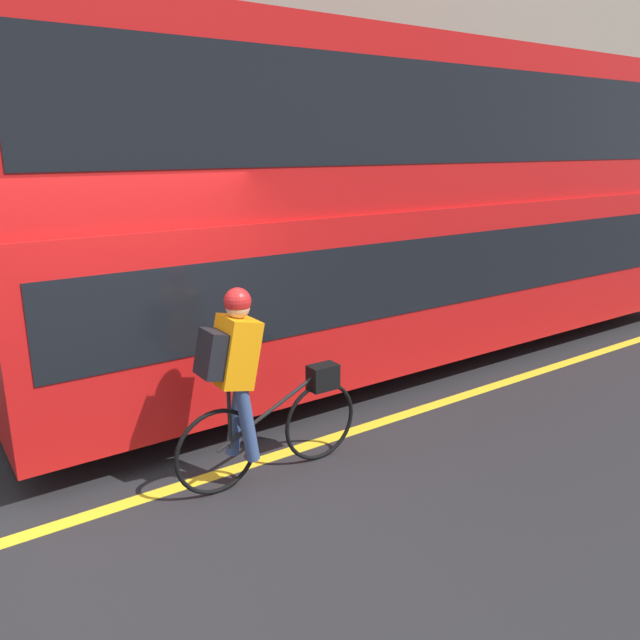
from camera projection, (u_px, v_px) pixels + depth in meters
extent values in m
plane|color=#232326|center=(150.00, 510.00, 4.81)|extent=(80.00, 80.00, 0.00)
cube|color=yellow|center=(142.00, 498.00, 4.96)|extent=(50.00, 0.14, 0.01)
cube|color=#A8A399|center=(27.00, 346.00, 8.52)|extent=(60.00, 1.66, 0.12)
cylinder|color=black|center=(541.00, 291.00, 9.99)|extent=(0.91, 0.30, 0.91)
cylinder|color=black|center=(185.00, 365.00, 6.64)|extent=(0.91, 0.30, 0.91)
cube|color=red|center=(401.00, 268.00, 8.12)|extent=(9.83, 2.45, 1.78)
cube|color=black|center=(401.00, 252.00, 8.07)|extent=(9.44, 2.47, 0.79)
cube|color=red|center=(406.00, 126.00, 7.65)|extent=(9.83, 2.35, 1.75)
cube|color=black|center=(406.00, 119.00, 7.62)|extent=(9.44, 2.37, 0.98)
torus|color=black|center=(320.00, 421.00, 5.51)|extent=(0.73, 0.04, 0.73)
torus|color=black|center=(217.00, 452.00, 4.96)|extent=(0.73, 0.04, 0.73)
cylinder|color=black|center=(271.00, 410.00, 5.17)|extent=(1.01, 0.03, 0.49)
cylinder|color=black|center=(230.00, 417.00, 4.95)|extent=(0.03, 0.03, 0.53)
cube|color=black|center=(323.00, 377.00, 5.41)|extent=(0.26, 0.16, 0.22)
cube|color=orange|center=(235.00, 352.00, 4.84)|extent=(0.37, 0.32, 0.58)
cube|color=black|center=(211.00, 354.00, 4.73)|extent=(0.21, 0.26, 0.38)
cylinder|color=#384C7A|center=(237.00, 416.00, 5.10)|extent=(0.22, 0.11, 0.65)
cylinder|color=#384C7A|center=(247.00, 424.00, 4.96)|extent=(0.20, 0.11, 0.65)
sphere|color=tan|center=(238.00, 307.00, 4.77)|extent=(0.19, 0.19, 0.19)
sphere|color=red|center=(238.00, 301.00, 4.76)|extent=(0.21, 0.21, 0.21)
cylinder|color=#262628|center=(398.00, 258.00, 11.96)|extent=(0.59, 0.59, 1.00)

